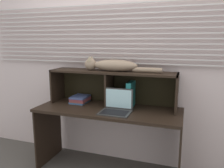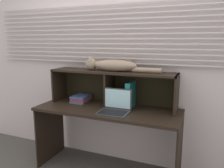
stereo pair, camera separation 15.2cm
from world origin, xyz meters
name	(u,v)px [view 2 (the right image)]	position (x,y,z in m)	size (l,w,h in m)	color
back_panel_with_blinds	(118,58)	(0.00, 0.55, 1.26)	(4.40, 0.08, 2.50)	beige
desk	(107,120)	(0.00, 0.21, 0.60)	(1.56, 0.59, 0.74)	black
hutch_shelf_unit	(113,81)	(0.00, 0.38, 1.01)	(1.42, 0.30, 0.39)	black
cat	(112,65)	(0.00, 0.35, 1.19)	(0.86, 0.16, 0.16)	gray
laptop	(115,107)	(0.12, 0.14, 0.78)	(0.31, 0.25, 0.23)	#313131
binder_upright	(130,95)	(0.22, 0.35, 0.88)	(0.05, 0.23, 0.28)	#1F7272
book_stack	(81,99)	(-0.40, 0.34, 0.77)	(0.19, 0.23, 0.08)	#365683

